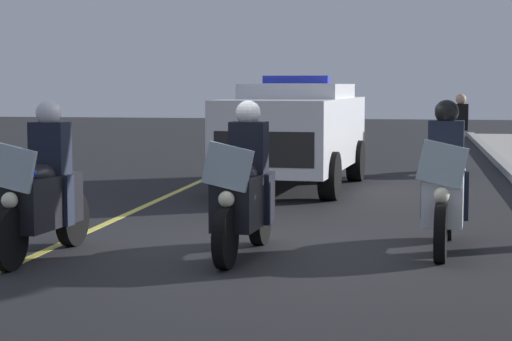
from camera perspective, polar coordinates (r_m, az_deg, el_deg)
ground_plane at (r=10.61m, az=-0.17°, el=-4.94°), size 80.00×80.00×0.00m
lane_stripe_center at (r=11.25m, az=-11.97°, el=-4.45°), size 48.00×0.12×0.01m
police_motorcycle_lead_left at (r=10.33m, az=-13.06°, el=-1.43°), size 2.14×0.62×1.72m
police_motorcycle_lead_right at (r=10.16m, az=-0.74°, el=-1.41°), size 2.14×0.62×1.72m
police_motorcycle_trailing at (r=10.71m, az=11.58°, el=-1.17°), size 2.14×0.62×1.72m
police_suv at (r=16.77m, az=2.44°, el=2.52°), size 5.02×2.36×2.05m
cyclist_background at (r=20.00m, az=12.52°, el=2.22°), size 1.76×0.34×1.69m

